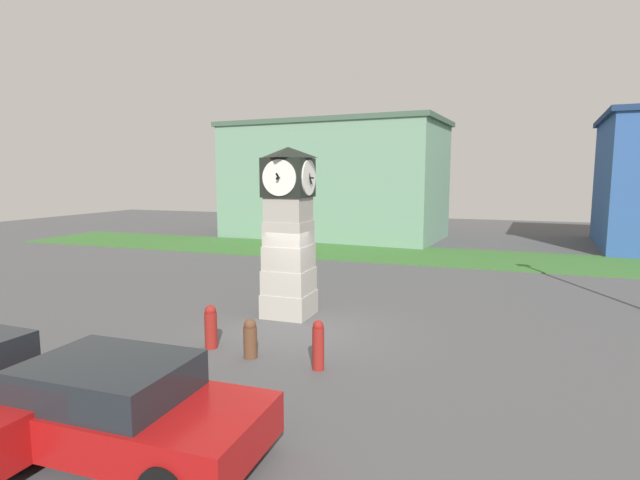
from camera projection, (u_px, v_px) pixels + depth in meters
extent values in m
plane|color=#4C4C4F|center=(300.00, 329.00, 13.35)|extent=(73.28, 73.28, 0.00)
cube|color=#A19C92|center=(289.00, 304.00, 14.62)|extent=(1.32, 1.32, 0.69)
cube|color=#A19C92|center=(289.00, 280.00, 14.53)|extent=(1.27, 1.27, 0.69)
cube|color=#9B968C|center=(289.00, 257.00, 14.44)|extent=(1.21, 1.21, 0.69)
cube|color=#A19C91|center=(289.00, 233.00, 14.35)|extent=(1.15, 1.15, 0.69)
cube|color=#9A958B|center=(289.00, 209.00, 14.26)|extent=(1.10, 1.10, 0.69)
cube|color=black|center=(288.00, 178.00, 14.14)|extent=(1.21, 1.21, 1.10)
cylinder|color=white|center=(297.00, 177.00, 14.73)|extent=(0.99, 0.04, 0.99)
cube|color=black|center=(297.00, 177.00, 14.76)|extent=(0.06, 0.18, 0.19)
cube|color=black|center=(297.00, 177.00, 14.76)|extent=(0.04, 0.37, 0.10)
cylinder|color=white|center=(279.00, 178.00, 13.56)|extent=(0.99, 0.04, 0.99)
cube|color=black|center=(279.00, 178.00, 13.53)|extent=(0.06, 0.23, 0.11)
cube|color=black|center=(279.00, 178.00, 13.53)|extent=(0.04, 0.32, 0.26)
cylinder|color=white|center=(309.00, 178.00, 13.93)|extent=(0.04, 0.99, 0.99)
cube|color=black|center=(310.00, 178.00, 13.92)|extent=(0.23, 0.06, 0.07)
cube|color=black|center=(310.00, 178.00, 13.92)|extent=(0.13, 0.04, 0.37)
cylinder|color=white|center=(268.00, 178.00, 14.35)|extent=(0.04, 0.99, 0.99)
cube|color=black|center=(267.00, 178.00, 14.36)|extent=(0.21, 0.06, 0.16)
cube|color=black|center=(267.00, 178.00, 14.36)|extent=(0.30, 0.04, 0.28)
pyramid|color=black|center=(288.00, 152.00, 14.05)|extent=(1.27, 1.27, 0.31)
cylinder|color=maroon|center=(318.00, 349.00, 10.51)|extent=(0.25, 0.25, 0.92)
sphere|color=maroon|center=(318.00, 326.00, 10.45)|extent=(0.23, 0.23, 0.23)
cylinder|color=brown|center=(250.00, 342.00, 11.21)|extent=(0.31, 0.31, 0.72)
sphere|color=brown|center=(250.00, 325.00, 11.16)|extent=(0.28, 0.28, 0.28)
cylinder|color=maroon|center=(211.00, 330.00, 11.83)|extent=(0.30, 0.30, 0.87)
sphere|color=maroon|center=(210.00, 311.00, 11.77)|extent=(0.27, 0.27, 0.27)
cylinder|color=black|center=(67.00, 409.00, 8.10)|extent=(0.65, 0.24, 0.64)
cube|color=#A51111|center=(128.00, 418.00, 7.25)|extent=(4.13, 1.96, 0.61)
cube|color=#1E2328|center=(109.00, 378.00, 7.27)|extent=(2.28, 1.78, 0.53)
cylinder|color=black|center=(236.00, 420.00, 7.72)|extent=(0.64, 0.23, 0.64)
cylinder|color=black|center=(104.00, 397.00, 8.54)|extent=(0.64, 0.23, 0.64)
cylinder|color=black|center=(8.00, 452.00, 6.84)|extent=(0.64, 0.23, 0.64)
cube|color=gray|center=(334.00, 183.00, 32.94)|extent=(14.39, 8.34, 7.21)
cube|color=#405849|center=(334.00, 125.00, 32.46)|extent=(14.82, 8.59, 0.30)
cube|color=#386B2D|center=(385.00, 253.00, 26.10)|extent=(43.97, 5.88, 0.04)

